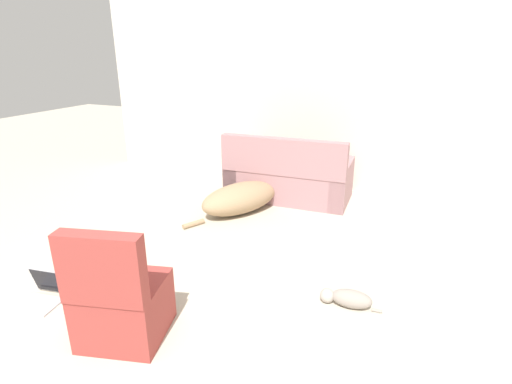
% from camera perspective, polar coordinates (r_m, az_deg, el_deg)
% --- Properties ---
extents(wall_back, '(6.95, 0.06, 2.77)m').
position_cam_1_polar(wall_back, '(5.79, 8.93, 14.00)').
color(wall_back, beige).
rests_on(wall_back, ground_plane).
extents(couch, '(1.67, 0.87, 0.90)m').
position_cam_1_polar(couch, '(5.46, 4.61, 1.97)').
color(couch, '#A3757A').
rests_on(couch, ground_plane).
extents(dog, '(0.95, 1.44, 0.37)m').
position_cam_1_polar(dog, '(5.03, -1.95, -0.83)').
color(dog, '#A38460').
rests_on(dog, ground_plane).
extents(cat, '(0.50, 0.17, 0.15)m').
position_cam_1_polar(cat, '(3.40, 12.87, -14.58)').
color(cat, gray).
rests_on(cat, ground_plane).
extents(laptop_open, '(0.36, 0.36, 0.26)m').
position_cam_1_polar(laptop_open, '(3.81, -27.93, -12.33)').
color(laptop_open, '#B7B7BC').
rests_on(laptop_open, ground_plane).
extents(side_chair, '(0.67, 0.66, 0.91)m').
position_cam_1_polar(side_chair, '(3.03, -18.78, -14.61)').
color(side_chair, '#993833').
rests_on(side_chair, ground_plane).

